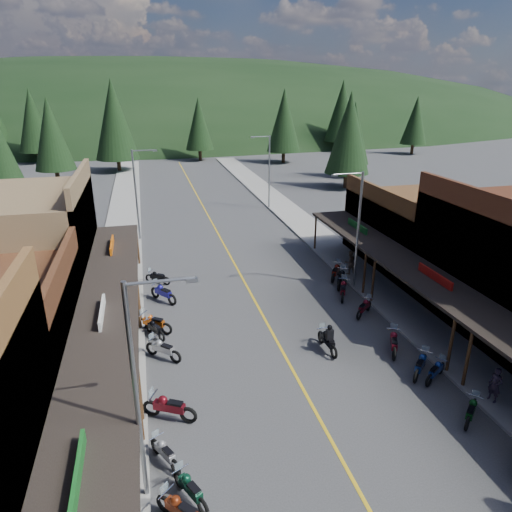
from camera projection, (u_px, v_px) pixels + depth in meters
ground at (291, 367)px, 22.57m from camera, size 220.00×220.00×0.00m
centerline at (222, 241)px, 40.73m from camera, size 0.15×90.00×0.01m
sidewalk_west at (121, 248)px, 38.75m from camera, size 3.40×94.00×0.15m
sidewalk_east at (314, 233)px, 42.65m from camera, size 3.40×94.00×0.15m
shop_west_3 at (27, 248)px, 28.50m from camera, size 10.90×10.20×8.20m
shop_east_3 at (417, 231)px, 35.01m from camera, size 10.90×10.20×6.20m
streetlight_0 at (140, 386)px, 13.98m from camera, size 2.16×0.18×8.00m
streetlight_1 at (137, 191)px, 39.41m from camera, size 2.16×0.18×8.00m
streetlight_2 at (356, 226)px, 29.81m from camera, size 2.16×0.18×8.00m
streetlight_3 at (268, 169)px, 49.79m from camera, size 2.16×0.18×8.00m
ridge_hill at (160, 128)px, 145.14m from camera, size 310.00×140.00×60.00m
pine_1 at (33, 121)px, 78.19m from camera, size 5.88×5.88×12.50m
pine_2 at (114, 120)px, 70.16m from camera, size 6.72×6.72×14.00m
pine_3 at (199, 124)px, 81.09m from camera, size 5.04×5.04×11.00m
pine_4 at (284, 120)px, 78.52m from camera, size 5.88×5.88×12.50m
pine_5 at (342, 111)px, 92.73m from camera, size 6.72×6.72×14.00m
pine_6 at (415, 120)px, 88.69m from camera, size 5.04×5.04×11.00m
pine_8 at (0, 151)px, 51.84m from camera, size 4.48×4.48×10.00m
pine_9 at (354, 133)px, 66.54m from camera, size 4.93×4.93×10.80m
pine_10 at (51, 134)px, 61.53m from camera, size 5.38×5.38×11.60m
pine_11 at (349, 133)px, 59.01m from camera, size 5.82×5.82×12.40m
bike_west_4 at (182, 510)px, 14.36m from camera, size 1.95×2.00×1.20m
bike_west_5 at (190, 488)px, 15.17m from camera, size 1.49×2.08×1.14m
bike_west_6 at (165, 452)px, 16.69m from camera, size 1.45×1.95×1.07m
bike_west_7 at (169, 406)px, 18.85m from camera, size 2.44×1.81×1.34m
bike_west_8 at (163, 348)px, 23.06m from camera, size 2.09×2.01×1.24m
bike_west_9 at (155, 328)px, 25.13m from camera, size 1.47×1.98×1.09m
bike_west_10 at (154, 322)px, 25.57m from camera, size 2.28×1.92×1.29m
bike_west_11 at (163, 292)px, 29.18m from camera, size 2.01×2.30×1.32m
bike_west_12 at (158, 277)px, 31.83m from camera, size 1.93×1.58×1.08m
bike_east_5 at (471, 410)px, 18.83m from camera, size 1.82×1.73×1.08m
bike_east_6 at (436, 370)px, 21.44m from camera, size 1.93×1.53×1.07m
bike_east_7 at (421, 364)px, 21.81m from camera, size 2.01×1.96×1.20m
bike_east_8 at (394, 342)px, 23.65m from camera, size 1.61×2.28×1.25m
bike_east_9 at (364, 307)px, 27.49m from camera, size 1.94×1.80×1.14m
bike_east_10 at (343, 289)px, 29.72m from camera, size 1.69×2.37×1.30m
bike_east_11 at (341, 278)px, 31.39m from camera, size 1.90×2.35×1.32m
bike_east_12 at (336, 271)px, 32.61m from camera, size 1.90×2.18×1.25m
rider_on_bike at (328, 340)px, 23.79m from camera, size 0.84×2.17×1.63m
pedestrian_east_a at (495, 385)px, 19.71m from camera, size 0.54×0.68×1.62m
pedestrian_east_b at (350, 262)px, 33.04m from camera, size 0.91×0.59×1.77m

